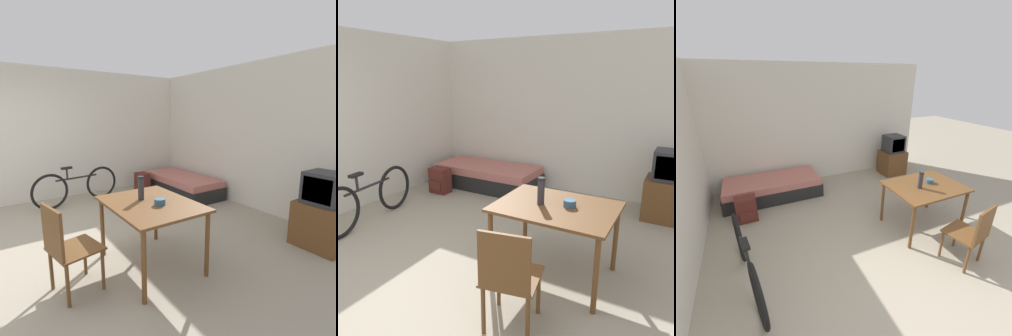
{
  "view_description": "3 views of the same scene",
  "coord_description": "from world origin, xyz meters",
  "views": [
    {
      "loc": [
        3.51,
        -0.13,
        1.73
      ],
      "look_at": [
        0.08,
        2.2,
        0.91
      ],
      "focal_mm": 28.0,
      "sensor_mm": 36.0,
      "label": 1
    },
    {
      "loc": [
        2.14,
        -1.59,
        2.01
      ],
      "look_at": [
        0.1,
        1.96,
        0.87
      ],
      "focal_mm": 35.0,
      "sensor_mm": 36.0,
      "label": 2
    },
    {
      "loc": [
        -1.48,
        -1.15,
        2.42
      ],
      "look_at": [
        -0.04,
        2.09,
        0.96
      ],
      "focal_mm": 24.0,
      "sensor_mm": 36.0,
      "label": 3
    }
  ],
  "objects": [
    {
      "name": "ground_plane",
      "position": [
        0.0,
        0.0,
        0.0
      ],
      "size": [
        20.0,
        20.0,
        0.0
      ],
      "primitive_type": "plane",
      "color": "#9E937F"
    },
    {
      "name": "wall_back",
      "position": [
        0.0,
        3.94,
        1.35
      ],
      "size": [
        5.67,
        0.06,
        2.7
      ],
      "color": "silver",
      "rests_on": "ground_plane"
    },
    {
      "name": "wall_left",
      "position": [
        -2.36,
        1.95,
        1.35
      ],
      "size": [
        0.06,
        4.91,
        2.7
      ],
      "color": "silver",
      "rests_on": "ground_plane"
    },
    {
      "name": "daybed",
      "position": [
        -1.12,
        3.38,
        0.2
      ],
      "size": [
        1.96,
        0.89,
        0.41
      ],
      "color": "black",
      "rests_on": "ground_plane"
    },
    {
      "name": "tv",
      "position": [
        1.94,
        3.41,
        0.46
      ],
      "size": [
        0.6,
        0.54,
        1.02
      ],
      "color": "brown",
      "rests_on": "ground_plane"
    },
    {
      "name": "dining_table",
      "position": [
        1.06,
        1.3,
        0.69
      ],
      "size": [
        1.18,
        0.9,
        0.77
      ],
      "color": "brown",
      "rests_on": "ground_plane"
    },
    {
      "name": "wooden_chair",
      "position": [
        1.04,
        0.35,
        0.52
      ],
      "size": [
        0.53,
        0.53,
        0.93
      ],
      "color": "brown",
      "rests_on": "ground_plane"
    },
    {
      "name": "bicycle",
      "position": [
        -1.71,
        1.22,
        0.35
      ],
      "size": [
        0.33,
        1.75,
        0.77
      ],
      "color": "black",
      "rests_on": "ground_plane"
    },
    {
      "name": "thermos_flask",
      "position": [
        0.91,
        1.26,
        0.93
      ],
      "size": [
        0.07,
        0.07,
        0.28
      ],
      "color": "#2D2D33",
      "rests_on": "dining_table"
    },
    {
      "name": "mate_bowl",
      "position": [
        1.18,
        1.34,
        0.81
      ],
      "size": [
        0.12,
        0.12,
        0.07
      ],
      "color": "#335670",
      "rests_on": "dining_table"
    },
    {
      "name": "backpack",
      "position": [
        -1.68,
        2.67,
        0.22
      ],
      "size": [
        0.34,
        0.27,
        0.45
      ],
      "color": "#56231E",
      "rests_on": "ground_plane"
    }
  ]
}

